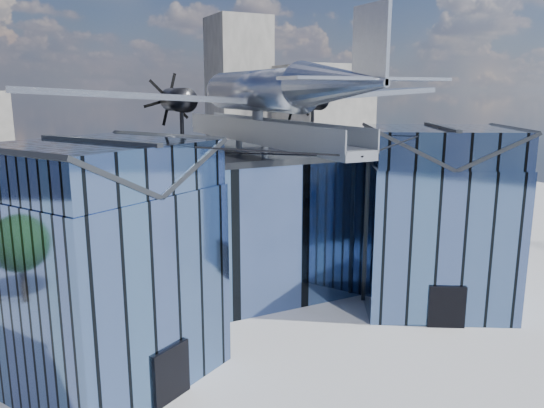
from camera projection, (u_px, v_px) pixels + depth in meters
name	position (u px, v px, depth m)	size (l,w,h in m)	color
ground_plane	(287.00, 326.00, 32.22)	(120.00, 120.00, 0.00)	#939397
museum	(247.00, 217.00, 36.14)	(32.88, 24.50, 17.60)	#466290
bg_towers	(127.00, 120.00, 74.83)	(77.00, 24.50, 26.00)	gray
tree_side_e	(512.00, 198.00, 55.10)	(3.04, 3.04, 4.59)	#322414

